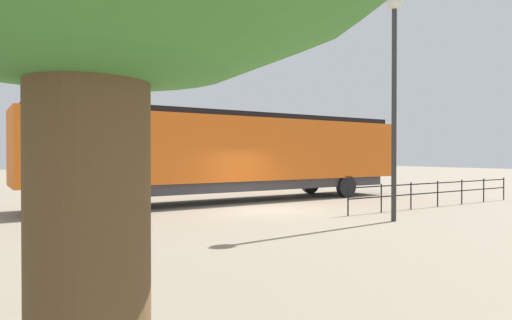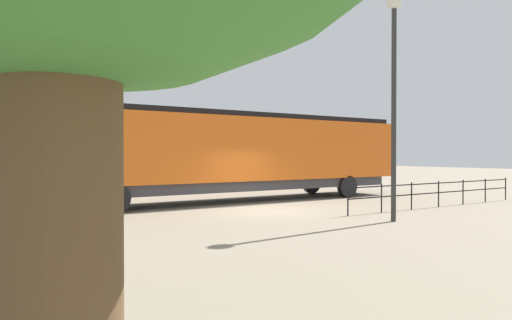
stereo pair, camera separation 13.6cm
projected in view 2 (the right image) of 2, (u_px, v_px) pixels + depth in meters
The scene contains 4 objects.
ground_plane at pixel (267, 210), 17.20m from camera, with size 120.00×120.00×0.00m, color gray.
locomotive at pixel (244, 152), 20.77m from camera, with size 3.11×18.08×4.05m.
lamp_post at pixel (394, 65), 14.23m from camera, with size 0.52×0.52×7.32m.
platform_fence at pixel (439, 190), 18.30m from camera, with size 0.05×10.27×1.07m.
Camera 2 is at (14.26, -9.59, 2.14)m, focal length 31.20 mm.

